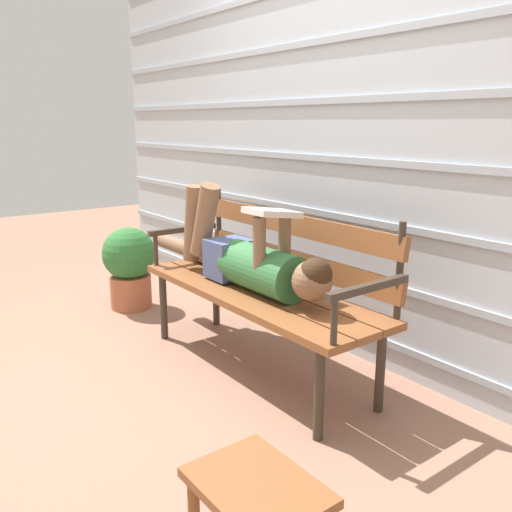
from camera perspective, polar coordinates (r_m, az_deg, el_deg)
ground_plane at (r=2.93m, az=-1.92°, el=-12.48°), size 12.00×12.00×0.00m
house_siding at (r=3.09m, az=9.05°, el=13.02°), size 5.23×0.08×2.53m
park_bench at (r=2.85m, az=1.13°, el=-2.50°), size 1.57×0.51×0.89m
reclining_person at (r=2.85m, az=-1.02°, el=-0.22°), size 1.67×0.25×0.54m
footstool at (r=1.67m, az=0.10°, el=-24.65°), size 0.39×0.29×0.33m
potted_plant at (r=3.95m, az=-13.24°, el=-0.85°), size 0.38×0.38×0.59m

